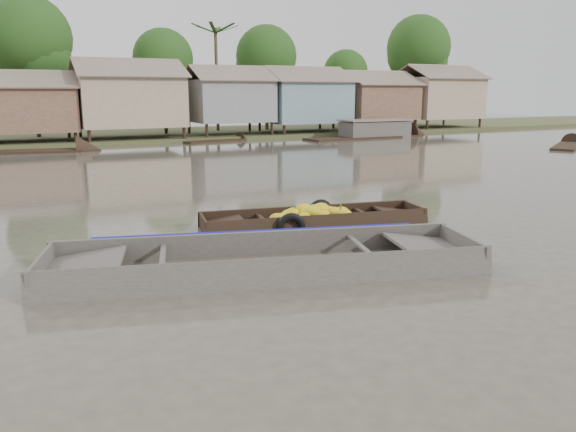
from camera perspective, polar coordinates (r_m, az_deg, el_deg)
name	(u,v)px	position (r m, az deg, el deg)	size (l,w,h in m)	color
ground	(304,270)	(10.69, 1.68, -5.50)	(120.00, 120.00, 0.00)	#494238
riverbank	(130,94)	(41.57, -15.76, 11.82)	(120.00, 12.47, 10.22)	#384723
banana_boat	(311,219)	(14.08, 2.36, -0.36)	(5.83, 2.36, 0.79)	black
viewer_boat	(267,266)	(10.67, -2.14, -5.10)	(8.41, 4.20, 0.65)	#3D3934
distant_boats	(307,138)	(37.76, 1.93, 7.88)	(49.54, 15.73, 1.38)	black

